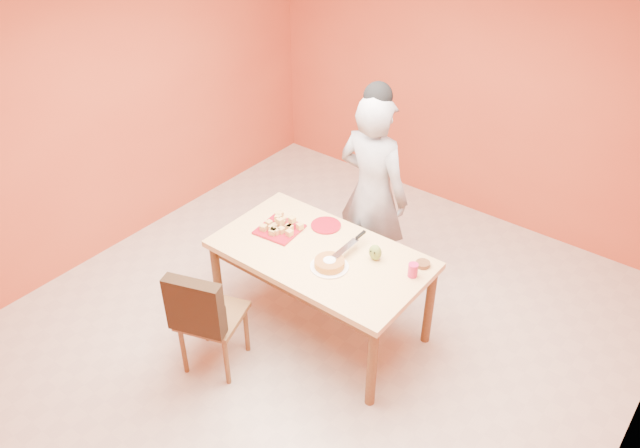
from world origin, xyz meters
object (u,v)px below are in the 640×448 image
Objects in this scene: person at (373,194)px; sponge_cake at (329,263)px; dining_table at (321,262)px; egg_ornament at (375,252)px; dining_chair at (210,315)px; magenta_glass at (413,270)px; checker_tin at (423,264)px; red_dinner_plate at (326,225)px; pastry_platter at (279,229)px.

person is 0.89m from sponge_cake.
person is (-0.05, 0.75, 0.21)m from dining_table.
egg_ornament is at bearing 53.59° from sponge_cake.
dining_table is 1.71× the size of dining_chair.
person is at bearing 141.71° from magenta_glass.
magenta_glass is (0.52, 0.28, 0.01)m from sponge_cake.
sponge_cake is (0.21, -0.86, -0.08)m from person.
magenta_glass is 0.98× the size of checker_tin.
person reaches higher than checker_tin.
dining_table is at bearing -135.82° from egg_ornament.
sponge_cake is at bearing 31.48° from dining_chair.
checker_tin is (0.68, 0.32, 0.11)m from dining_table.
red_dinner_plate is 0.52m from sponge_cake.
checker_tin is (1.10, 0.30, 0.01)m from pastry_platter.
egg_ornament reaches higher than sponge_cake.
dining_table is 0.72m from magenta_glass.
dining_chair is at bearing 78.36° from person.
red_dinner_plate is at bearing 130.13° from sponge_cake.
pastry_platter is at bearing 167.71° from sponge_cake.
dining_chair is 1.27m from egg_ornament.
magenta_glass is at bearing 7.98° from pastry_platter.
person is at bearing 144.50° from egg_ornament.
magenta_glass is (0.31, 0.00, -0.01)m from egg_ornament.
person reaches higher than magenta_glass.
dining_chair is 7.56× the size of egg_ornament.
magenta_glass reaches higher than red_dinner_plate.
magenta_glass is at bearing 22.53° from dining_chair.
pastry_platter is (-0.03, 0.81, 0.28)m from dining_chair.
red_dinner_plate is (0.22, 1.08, 0.28)m from dining_chair.
pastry_platter is 1.41× the size of sponge_cake.
checker_tin is at bearing 39.24° from sponge_cake.
pastry_platter is 0.37m from red_dinner_plate.
dining_chair is 9.15× the size of magenta_glass.
dining_chair is 8.97× the size of checker_tin.
pastry_platter is at bearing 177.11° from dining_table.
egg_ornament is 1.19× the size of checker_tin.
person is 7.38× the size of red_dinner_plate.
egg_ornament is 1.21× the size of magenta_glass.
pastry_platter reaches higher than dining_table.
dining_chair is 1.63m from person.
red_dinner_plate reaches higher than dining_table.
person is 8.00× the size of sponge_cake.
egg_ornament is 0.31m from magenta_glass.
egg_ornament is (0.42, -0.58, -0.06)m from person.
dining_table is at bearing -59.12° from red_dinner_plate.
person is 0.86m from checker_tin.
dining_chair reaches higher than egg_ornament.
dining_chair reaches higher than sponge_cake.
sponge_cake is at bearing -49.87° from red_dinner_plate.
person is 16.83× the size of checker_tin.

